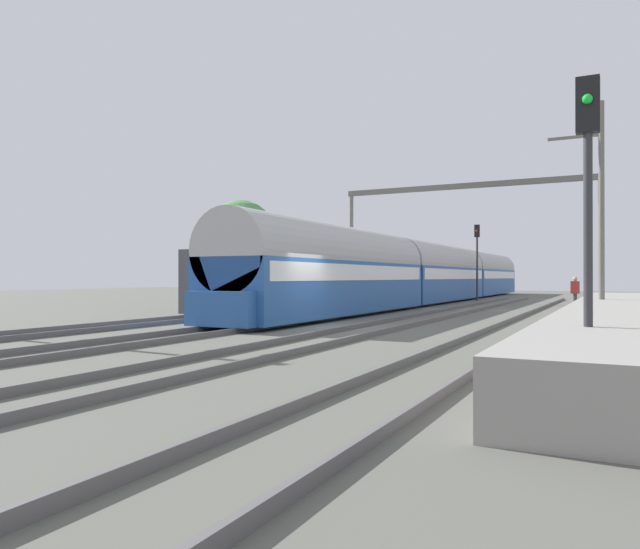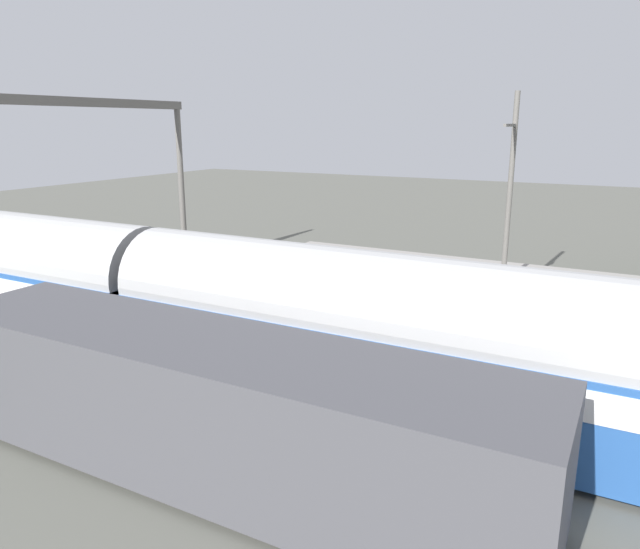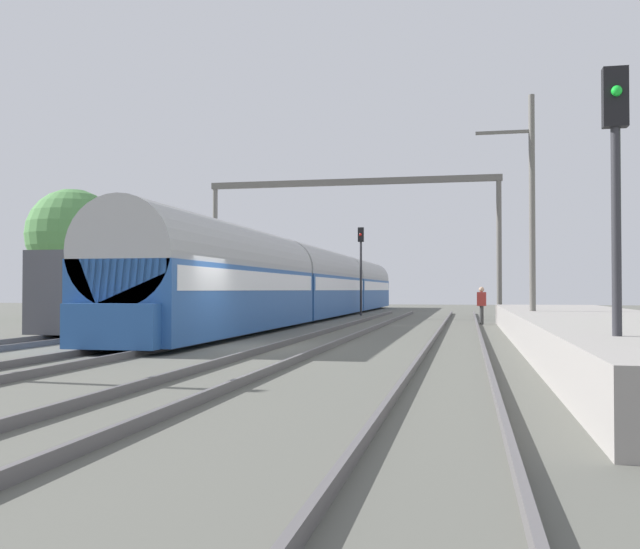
{
  "view_description": "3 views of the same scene",
  "coord_description": "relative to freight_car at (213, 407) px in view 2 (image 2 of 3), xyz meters",
  "views": [
    {
      "loc": [
        9.01,
        -18.06,
        1.7
      ],
      "look_at": [
        -2.03,
        3.9,
        1.81
      ],
      "focal_mm": 33.38,
      "sensor_mm": 36.0,
      "label": 1
    },
    {
      "loc": [
        -14.43,
        1.13,
        6.87
      ],
      "look_at": [
        -0.08,
        8.86,
        2.71
      ],
      "focal_mm": 33.34,
      "sensor_mm": 36.0,
      "label": 2
    },
    {
      "loc": [
        6.4,
        -18.96,
        1.59
      ],
      "look_at": [
        -1.01,
        17.11,
        2.38
      ],
      "focal_mm": 40.38,
      "sensor_mm": 36.0,
      "label": 3
    }
  ],
  "objects": [
    {
      "name": "platform",
      "position": [
        15.98,
        -6.02,
        -1.02
      ],
      "size": [
        4.4,
        28.0,
        0.9
      ],
      "color": "gray",
      "rests_on": "ground"
    },
    {
      "name": "freight_car",
      "position": [
        0.0,
        0.0,
        0.0
      ],
      "size": [
        2.8,
        13.0,
        2.7
      ],
      "color": "#47474C",
      "rests_on": "ground"
    },
    {
      "name": "person_crossing",
      "position": [
        13.11,
        7.01,
        -0.44
      ],
      "size": [
        0.43,
        0.29,
        1.73
      ],
      "rotation": [
        0.0,
        0.0,
        3.01
      ],
      "color": "#383838",
      "rests_on": "ground"
    },
    {
      "name": "catenary_gantry",
      "position": [
        6.08,
        12.95,
        4.44
      ],
      "size": [
        16.56,
        0.28,
        7.86
      ],
      "color": "#66635C",
      "rests_on": "ground"
    },
    {
      "name": "catenary_pole_east_mid",
      "position": [
        14.51,
        -2.6,
        2.68
      ],
      "size": [
        1.9,
        0.2,
        8.0
      ],
      "color": "#66635C",
      "rests_on": "ground"
    }
  ]
}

